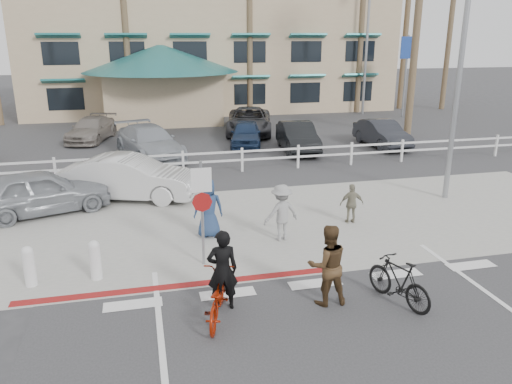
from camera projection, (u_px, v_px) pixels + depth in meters
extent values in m
plane|color=#333335|center=(325.00, 297.00, 10.67)|extent=(140.00, 140.00, 0.00)
cube|color=#333335|center=(365.00, 352.00, 8.82)|extent=(12.00, 16.00, 0.01)
cube|color=gray|center=(270.00, 223.00, 14.85)|extent=(22.00, 7.00, 0.01)
cube|color=#333335|center=(243.00, 186.00, 18.56)|extent=(40.00, 5.00, 0.01)
cube|color=#333335|center=(207.00, 137.00, 27.38)|extent=(50.00, 16.00, 0.01)
cube|color=maroon|center=(179.00, 286.00, 11.12)|extent=(7.00, 0.25, 0.02)
imported|color=maroon|center=(216.00, 298.00, 9.72)|extent=(1.10, 1.88, 0.93)
imported|color=black|center=(222.00, 270.00, 9.99)|extent=(0.63, 0.41, 1.71)
imported|color=black|center=(399.00, 281.00, 10.30)|extent=(0.99, 1.74, 1.01)
imported|color=#44301B|center=(328.00, 265.00, 10.19)|extent=(0.87, 0.68, 1.74)
imported|color=gray|center=(281.00, 213.00, 13.44)|extent=(1.12, 0.79, 1.57)
imported|color=gray|center=(352.00, 204.00, 14.73)|extent=(0.74, 0.39, 1.21)
imported|color=navy|center=(208.00, 208.00, 13.67)|extent=(0.81, 0.53, 1.66)
imported|color=#BDBDBD|center=(130.00, 178.00, 16.88)|extent=(4.81, 2.97, 1.50)
imported|color=gray|center=(41.00, 192.00, 15.50)|extent=(4.48, 2.90, 1.42)
imported|color=#8F959D|center=(149.00, 142.00, 22.60)|extent=(3.46, 5.40, 1.46)
imported|color=#182847|center=(246.00, 134.00, 25.15)|extent=(2.31, 3.93, 1.26)
imported|color=black|center=(298.00, 137.00, 23.94)|extent=(1.90, 4.34, 1.39)
imported|color=gray|center=(91.00, 129.00, 26.38)|extent=(2.83, 4.54, 1.23)
imported|color=#2F2F33|center=(249.00, 121.00, 28.21)|extent=(3.60, 5.71, 1.47)
imported|color=#222429|center=(382.00, 134.00, 24.95)|extent=(1.45, 4.03, 1.32)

